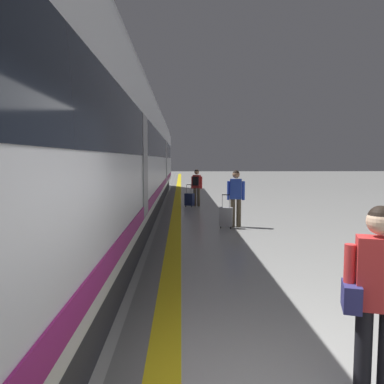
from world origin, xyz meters
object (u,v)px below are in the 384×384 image
Objects in this scene: passenger_near at (197,184)px; suitcase_mid at (226,217)px; high_speed_train at (115,145)px; passenger_mid at (236,194)px; traveller_foreground at (375,293)px; suitcase_near at (189,199)px.

passenger_near is 5.37m from suitcase_mid.
high_speed_train is 19.48× the size of passenger_mid.
passenger_mid is at bearing -79.18° from passenger_near.
high_speed_train is 19.81× the size of traveller_foreground.
traveller_foreground is at bearing -88.30° from suitcase_mid.
suitcase_near is 5.03m from passenger_mid.
high_speed_train is 32.99× the size of suitcase_mid.
suitcase_near is at bearing 95.22° from traveller_foreground.
high_speed_train is 34.38× the size of suitcase_near.
traveller_foreground is 8.39m from passenger_mid.
passenger_mid is 0.76m from suitcase_mid.
traveller_foreground reaches higher than suitcase_mid.
passenger_mid is (0.08, 8.39, 0.02)m from traveller_foreground.
suitcase_mid reaches higher than suitcase_near.
traveller_foreground is at bearing -69.25° from high_speed_train.
high_speed_train reaches higher than suitcase_mid.
suitcase_mid is at bearing -79.14° from suitcase_near.
passenger_mid is at bearing -75.07° from suitcase_near.
passenger_mid reaches higher than suitcase_near.
traveller_foreground is 1.05× the size of passenger_near.
passenger_mid is 1.69× the size of suitcase_mid.
traveller_foreground reaches higher than passenger_near.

